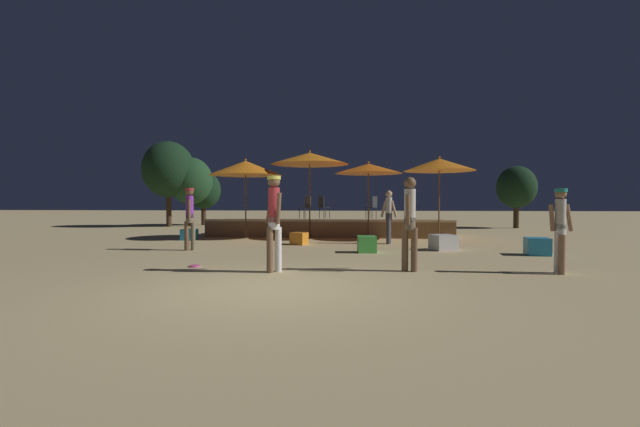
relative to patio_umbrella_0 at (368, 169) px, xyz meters
name	(u,v)px	position (x,y,z in m)	size (l,w,h in m)	color
ground_plane	(273,288)	(-1.66, -9.34, -2.61)	(120.00, 120.00, 0.00)	tan
wooden_deck	(329,228)	(-1.56, 1.46, -2.30)	(9.59, 2.61, 0.70)	olive
patio_umbrella_0	(368,169)	(0.00, 0.00, 0.00)	(2.50, 2.50, 2.87)	brown
patio_umbrella_1	(246,168)	(-4.58, -0.31, 0.03)	(2.72, 2.72, 2.99)	brown
patio_umbrella_2	(439,165)	(2.56, -0.04, 0.12)	(2.57, 2.57, 3.03)	brown
patio_umbrella_3	(310,159)	(-2.21, 0.09, 0.40)	(2.94, 2.94, 3.31)	brown
cube_seat_0	(367,244)	(-0.11, -4.35, -2.38)	(0.54, 0.54, 0.45)	#4CC651
cube_seat_1	(443,242)	(2.07, -3.55, -2.39)	(0.79, 0.79, 0.44)	white
cube_seat_2	(189,235)	(-6.44, -1.13, -2.41)	(0.51, 0.51, 0.39)	#2D9EDB
cube_seat_3	(299,239)	(-2.26, -2.38, -2.41)	(0.58, 0.58, 0.39)	orange
cube_seat_4	(537,246)	(4.26, -4.49, -2.38)	(0.63, 0.63, 0.45)	#2D9EDB
person_0	(274,216)	(-1.96, -7.80, -1.51)	(0.43, 0.49, 1.89)	white
person_1	(410,219)	(0.69, -7.44, -1.57)	(0.30, 0.55, 1.86)	brown
person_2	(389,215)	(0.63, -1.85, -1.65)	(0.56, 0.30, 1.75)	#3F3F47
person_3	(190,215)	(-5.10, -4.31, -1.60)	(0.29, 0.44, 1.77)	#72664C
person_4	(560,227)	(3.52, -7.44, -1.70)	(0.46, 0.29, 1.63)	white
bistro_chair_0	(306,205)	(-2.48, 1.17, -1.36)	(0.48, 0.48, 0.90)	#47474C
bistro_chair_1	(323,205)	(-1.84, 1.52, -1.36)	(0.48, 0.48, 0.90)	#2D3338
bistro_chair_2	(373,205)	(0.21, 1.40, -1.36)	(0.48, 0.47, 0.90)	#2D3338
frisbee_disc	(194,266)	(-3.78, -7.28, -2.59)	(0.23, 0.23, 0.03)	#E54C99
background_tree_0	(191,181)	(-9.82, 7.30, -0.06)	(2.40, 2.40, 3.88)	#3D2B1C
background_tree_1	(168,170)	(-10.86, 6.73, 0.55)	(2.82, 2.82, 4.72)	#3D2B1C
background_tree_2	(204,190)	(-9.58, 8.61, -0.54)	(2.01, 2.01, 3.19)	#3D2B1C
background_tree_3	(517,187)	(7.83, 7.26, -0.47)	(2.00, 2.00, 3.25)	#3D2B1C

